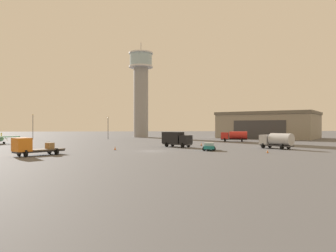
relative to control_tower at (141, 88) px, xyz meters
name	(u,v)px	position (x,y,z in m)	size (l,w,h in m)	color
ground_plane	(153,151)	(-0.54, -66.88, -19.28)	(400.00, 400.00, 0.00)	#545456
control_tower	(141,88)	(0.00, 0.00, 0.00)	(9.39, 9.39, 37.10)	gray
hangar	(269,125)	(45.80, -14.47, -14.60)	(39.99, 39.25, 9.34)	gray
truck_box_black	(176,139)	(5.01, -57.13, -17.57)	(6.03, 6.19, 3.12)	#38383D
truck_fuel_tanker_red	(234,136)	(24.70, -37.28, -17.67)	(7.43, 4.85, 2.85)	#38383D
truck_flatbed_orange	(31,147)	(-18.94, -73.16, -17.99)	(7.01, 6.56, 2.67)	#38383D
truck_fuel_tanker_silver	(277,140)	(23.46, -64.47, -17.62)	(5.07, 6.69, 2.99)	#38383D
car_teal	(209,146)	(9.55, -66.45, -18.54)	(3.03, 4.54, 1.37)	teal
light_post_east	(33,124)	(-36.46, -13.27, -14.27)	(0.44, 0.44, 8.38)	#38383D
light_post_north	(108,125)	(-11.56, -17.05, -14.67)	(0.44, 0.44, 7.62)	#38383D
traffic_cone_near_left	(115,148)	(-7.22, -63.75, -18.94)	(0.36, 0.36, 0.71)	black
traffic_cone_near_right	(201,144)	(11.10, -54.12, -18.94)	(0.36, 0.36, 0.70)	black
traffic_cone_mid_apron	(268,151)	(17.50, -73.03, -19.00)	(0.36, 0.36, 0.57)	black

